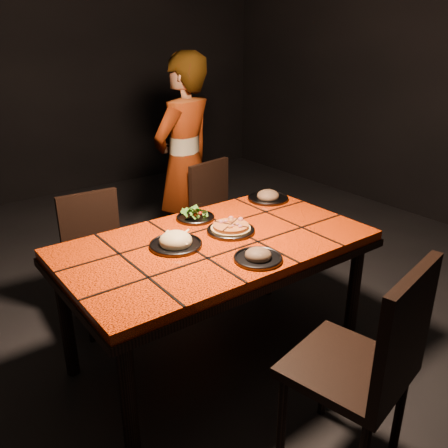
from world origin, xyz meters
TOP-DOWN VIEW (x-y plane):
  - room_shell at (0.00, 0.00)m, footprint 6.04×7.04m
  - dining_table at (0.00, 0.00)m, footprint 1.62×0.92m
  - chair_near at (0.04, -0.97)m, footprint 0.54×0.54m
  - chair_far_left at (-0.35, 0.80)m, footprint 0.41×0.41m
  - chair_far_right at (0.66, 0.88)m, footprint 0.45×0.45m
  - diner at (0.54, 1.15)m, footprint 0.69×0.56m
  - plate_pizza at (0.13, 0.04)m, footprint 0.30×0.30m
  - plate_pasta at (-0.21, 0.06)m, footprint 0.27×0.27m
  - plate_salad at (0.08, 0.31)m, footprint 0.22×0.22m
  - plate_mushroom_a at (0.02, -0.31)m, footprint 0.24×0.24m
  - plate_mushroom_b at (0.64, 0.31)m, footprint 0.26×0.26m

SIDE VIEW (x-z plane):
  - chair_far_left at x=-0.35m, z-range 0.06..0.90m
  - chair_far_right at x=0.66m, z-range 0.06..0.92m
  - chair_near at x=0.04m, z-range 0.07..1.07m
  - dining_table at x=0.00m, z-range 0.30..1.05m
  - plate_pizza at x=0.13m, z-range 0.75..0.79m
  - plate_mushroom_a at x=0.02m, z-range 0.73..0.81m
  - plate_mushroom_b at x=0.64m, z-range 0.73..0.82m
  - plate_pasta at x=-0.21m, z-range 0.73..0.82m
  - plate_salad at x=0.08m, z-range 0.74..0.81m
  - diner at x=0.54m, z-range 0.00..1.64m
  - room_shell at x=0.00m, z-range -0.04..3.04m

